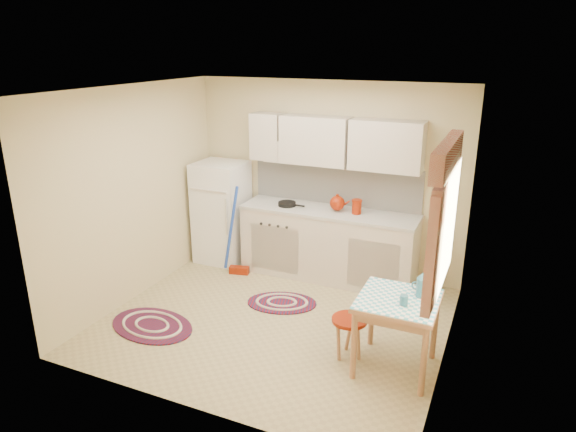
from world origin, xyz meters
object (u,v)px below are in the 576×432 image
(fridge, at_px, (222,212))
(table, at_px, (396,334))
(base_cabinets, at_px, (328,245))
(stool, at_px, (349,337))

(fridge, distance_m, table, 3.24)
(fridge, distance_m, base_cabinets, 1.57)
(table, distance_m, stool, 0.47)
(base_cabinets, relative_size, table, 3.12)
(base_cabinets, height_order, table, base_cabinets)
(fridge, xyz_separation_m, table, (2.80, -1.60, -0.34))
(stool, bearing_deg, base_cabinets, 116.01)
(fridge, relative_size, stool, 3.33)
(base_cabinets, relative_size, stool, 5.36)
(base_cabinets, bearing_deg, fridge, -178.15)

